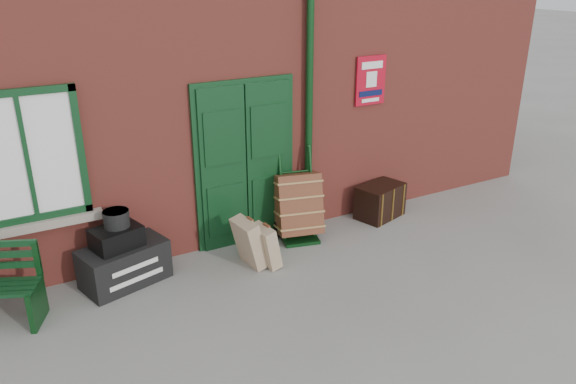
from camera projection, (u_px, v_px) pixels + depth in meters
ground at (321, 282)px, 6.83m from camera, size 80.00×80.00×0.00m
station_building at (206, 62)px, 8.84m from camera, size 10.30×4.30×4.36m
houdini_trunk at (124, 264)px, 6.74m from camera, size 1.10×0.79×0.50m
strongbox at (117, 237)px, 6.58m from camera, size 0.63×0.53×0.25m
hatbox at (116, 219)px, 6.53m from camera, size 0.37×0.37×0.20m
suitcase_back at (249, 243)px, 7.09m from camera, size 0.37×0.48×0.65m
suitcase_front at (266, 246)px, 7.11m from camera, size 0.30×0.43×0.56m
porter_trolley at (297, 205)px, 7.80m from camera, size 0.75×0.79×1.26m
dark_trunk at (380, 201)px, 8.51m from camera, size 0.81×0.65×0.51m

